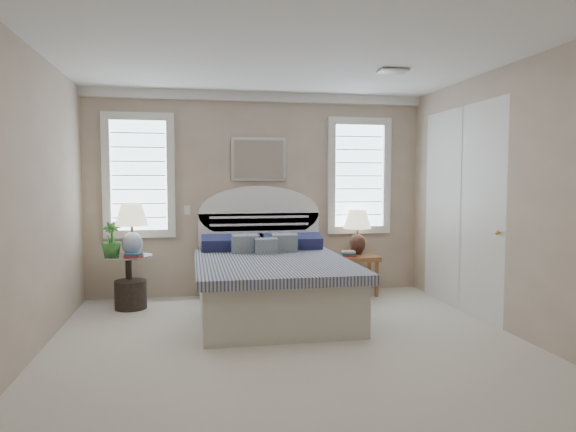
# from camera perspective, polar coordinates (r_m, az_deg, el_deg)

# --- Properties ---
(floor) EXTENTS (4.50, 5.00, 0.01)m
(floor) POSITION_cam_1_polar(r_m,az_deg,el_deg) (4.71, 0.83, -15.09)
(floor) COLOR #B7B09C
(floor) RESTS_ON ground
(ceiling) EXTENTS (4.50, 5.00, 0.01)m
(ceiling) POSITION_cam_1_polar(r_m,az_deg,el_deg) (4.60, 0.87, 18.62)
(ceiling) COLOR white
(ceiling) RESTS_ON wall_back
(wall_back) EXTENTS (4.50, 0.02, 2.70)m
(wall_back) POSITION_cam_1_polar(r_m,az_deg,el_deg) (6.92, -3.27, 2.42)
(wall_back) COLOR tan
(wall_back) RESTS_ON floor
(wall_left) EXTENTS (0.02, 5.00, 2.70)m
(wall_left) POSITION_cam_1_polar(r_m,az_deg,el_deg) (4.57, -27.99, 1.16)
(wall_left) COLOR tan
(wall_left) RESTS_ON floor
(wall_right) EXTENTS (0.02, 5.00, 2.70)m
(wall_right) POSITION_cam_1_polar(r_m,az_deg,el_deg) (5.37, 25.09, 1.60)
(wall_right) COLOR tan
(wall_right) RESTS_ON floor
(crown_molding) EXTENTS (4.50, 0.08, 0.12)m
(crown_molding) POSITION_cam_1_polar(r_m,az_deg,el_deg) (6.96, -3.27, 13.09)
(crown_molding) COLOR white
(crown_molding) RESTS_ON wall_back
(hvac_vent) EXTENTS (0.30, 0.20, 0.02)m
(hvac_vent) POSITION_cam_1_polar(r_m,az_deg,el_deg) (5.68, 11.57, 15.50)
(hvac_vent) COLOR #B2B2B2
(hvac_vent) RESTS_ON ceiling
(switch_plate) EXTENTS (0.08, 0.01, 0.12)m
(switch_plate) POSITION_cam_1_polar(r_m,az_deg,el_deg) (6.86, -11.15, 0.67)
(switch_plate) COLOR white
(switch_plate) RESTS_ON wall_back
(window_left) EXTENTS (0.90, 0.06, 1.60)m
(window_left) POSITION_cam_1_polar(r_m,az_deg,el_deg) (6.87, -16.22, 4.35)
(window_left) COLOR #C5E3FA
(window_left) RESTS_ON wall_back
(window_right) EXTENTS (0.90, 0.06, 1.60)m
(window_right) POSITION_cam_1_polar(r_m,az_deg,el_deg) (7.21, 7.87, 4.44)
(window_right) COLOR #C5E3FA
(window_right) RESTS_ON wall_back
(painting) EXTENTS (0.74, 0.04, 0.58)m
(painting) POSITION_cam_1_polar(r_m,az_deg,el_deg) (6.88, -3.25, 6.33)
(painting) COLOR silver
(painting) RESTS_ON wall_back
(closet_door) EXTENTS (0.02, 1.80, 2.40)m
(closet_door) POSITION_cam_1_polar(r_m,az_deg,el_deg) (6.38, 18.61, 0.74)
(closet_door) COLOR white
(closet_door) RESTS_ON floor
(bed) EXTENTS (1.72, 2.28, 1.47)m
(bed) POSITION_cam_1_polar(r_m,az_deg,el_deg) (6.00, -1.95, -7.10)
(bed) COLOR beige
(bed) RESTS_ON floor
(side_table_left) EXTENTS (0.56, 0.56, 0.63)m
(side_table_left) POSITION_cam_1_polar(r_m,az_deg,el_deg) (6.56, -17.26, -6.31)
(side_table_left) COLOR black
(side_table_left) RESTS_ON floor
(nightstand_right) EXTENTS (0.50, 0.40, 0.53)m
(nightstand_right) POSITION_cam_1_polar(r_m,az_deg,el_deg) (6.96, 7.86, -5.58)
(nightstand_right) COLOR brown
(nightstand_right) RESTS_ON floor
(floor_pot) EXTENTS (0.47, 0.47, 0.34)m
(floor_pot) POSITION_cam_1_polar(r_m,az_deg,el_deg) (6.50, -17.07, -8.34)
(floor_pot) COLOR black
(floor_pot) RESTS_ON floor
(lamp_left) EXTENTS (0.43, 0.43, 0.63)m
(lamp_left) POSITION_cam_1_polar(r_m,az_deg,el_deg) (6.44, -16.96, -0.84)
(lamp_left) COLOR silver
(lamp_left) RESTS_ON side_table_left
(lamp_right) EXTENTS (0.48, 0.48, 0.61)m
(lamp_right) POSITION_cam_1_polar(r_m,az_deg,el_deg) (7.04, 7.71, -1.22)
(lamp_right) COLOR black
(lamp_right) RESTS_ON nightstand_right
(potted_plant) EXTENTS (0.29, 0.29, 0.42)m
(potted_plant) POSITION_cam_1_polar(r_m,az_deg,el_deg) (6.47, -19.04, -2.44)
(potted_plant) COLOR #33752F
(potted_plant) RESTS_ON side_table_left
(books_left) EXTENTS (0.22, 0.19, 0.05)m
(books_left) POSITION_cam_1_polar(r_m,az_deg,el_deg) (6.31, -16.77, -4.22)
(books_left) COLOR maroon
(books_left) RESTS_ON side_table_left
(books_right) EXTENTS (0.20, 0.15, 0.08)m
(books_right) POSITION_cam_1_polar(r_m,az_deg,el_deg) (6.85, 6.73, -4.20)
(books_right) COLOR maroon
(books_right) RESTS_ON nightstand_right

